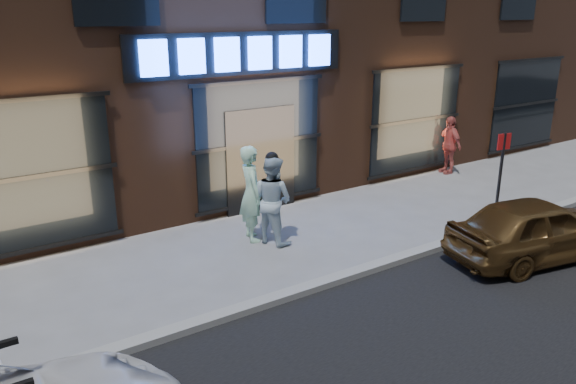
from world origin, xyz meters
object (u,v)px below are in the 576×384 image
object	(u,v)px
man_bowtie	(251,193)
man_cap	(272,200)
sign_post	(500,172)
passerby	(449,145)
gold_sedan	(538,229)

from	to	relation	value
man_bowtie	man_cap	size ratio (longest dim) A/B	1.10
man_bowtie	man_cap	world-z (taller)	man_bowtie
sign_post	passerby	bearing A→B (deg)	64.17
gold_sedan	man_bowtie	bearing A→B (deg)	57.47
man_bowtie	sign_post	distance (m)	5.23
gold_sedan	man_cap	bearing A→B (deg)	58.19
passerby	gold_sedan	world-z (taller)	passerby
sign_post	gold_sedan	bearing A→B (deg)	-106.26
man_cap	sign_post	xyz separation A→B (m)	(4.37, -2.03, 0.37)
gold_sedan	sign_post	size ratio (longest dim) A/B	1.70
man_cap	gold_sedan	world-z (taller)	man_cap
man_bowtie	gold_sedan	xyz separation A→B (m)	(3.95, -3.79, -0.38)
gold_sedan	sign_post	xyz separation A→B (m)	(0.69, 1.41, 0.66)
man_cap	sign_post	distance (m)	4.83
man_cap	gold_sedan	size ratio (longest dim) A/B	0.51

